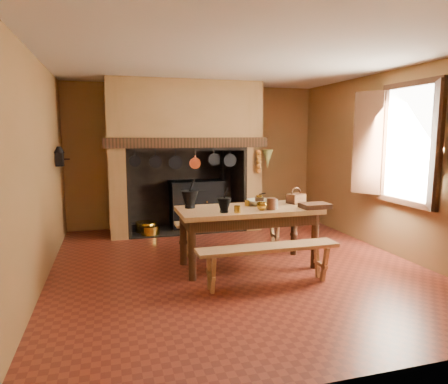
# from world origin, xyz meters

# --- Properties ---
(floor) EXTENTS (5.50, 5.50, 0.00)m
(floor) POSITION_xyz_m (0.00, 0.00, 0.00)
(floor) COLOR maroon
(floor) RESTS_ON ground
(ceiling) EXTENTS (5.50, 5.50, 0.00)m
(ceiling) POSITION_xyz_m (0.00, 0.00, 2.80)
(ceiling) COLOR silver
(ceiling) RESTS_ON back_wall
(back_wall) EXTENTS (5.00, 0.02, 2.80)m
(back_wall) POSITION_xyz_m (0.00, 2.75, 1.40)
(back_wall) COLOR olive
(back_wall) RESTS_ON floor
(wall_left) EXTENTS (0.02, 5.50, 2.80)m
(wall_left) POSITION_xyz_m (-2.50, 0.00, 1.40)
(wall_left) COLOR olive
(wall_left) RESTS_ON floor
(wall_right) EXTENTS (0.02, 5.50, 2.80)m
(wall_right) POSITION_xyz_m (2.50, 0.00, 1.40)
(wall_right) COLOR olive
(wall_right) RESTS_ON floor
(wall_front) EXTENTS (5.00, 0.02, 2.80)m
(wall_front) POSITION_xyz_m (0.00, -2.75, 1.40)
(wall_front) COLOR olive
(wall_front) RESTS_ON floor
(chimney_breast) EXTENTS (2.95, 0.96, 2.80)m
(chimney_breast) POSITION_xyz_m (-0.30, 2.31, 1.81)
(chimney_breast) COLOR olive
(chimney_breast) RESTS_ON floor
(iron_range) EXTENTS (1.12, 0.55, 1.60)m
(iron_range) POSITION_xyz_m (-0.04, 2.45, 0.48)
(iron_range) COLOR black
(iron_range) RESTS_ON floor
(hearth_pans) EXTENTS (0.51, 0.62, 0.20)m
(hearth_pans) POSITION_xyz_m (-1.05, 2.22, 0.09)
(hearth_pans) COLOR gold
(hearth_pans) RESTS_ON floor
(hanging_pans) EXTENTS (1.92, 0.29, 0.27)m
(hanging_pans) POSITION_xyz_m (-0.34, 1.81, 1.36)
(hanging_pans) COLOR black
(hanging_pans) RESTS_ON chimney_breast
(onion_string) EXTENTS (0.12, 0.10, 0.46)m
(onion_string) POSITION_xyz_m (1.00, 1.79, 1.33)
(onion_string) COLOR #B06720
(onion_string) RESTS_ON chimney_breast
(herb_bunch) EXTENTS (0.20, 0.20, 0.35)m
(herb_bunch) POSITION_xyz_m (1.18, 1.79, 1.38)
(herb_bunch) COLOR brown
(herb_bunch) RESTS_ON chimney_breast
(window) EXTENTS (0.39, 1.75, 1.76)m
(window) POSITION_xyz_m (2.35, -0.40, 1.70)
(window) COLOR white
(window) RESTS_ON wall_right
(wall_coffee_mill) EXTENTS (0.23, 0.16, 0.31)m
(wall_coffee_mill) POSITION_xyz_m (-2.42, 1.55, 1.52)
(wall_coffee_mill) COLOR black
(wall_coffee_mill) RESTS_ON wall_left
(work_table) EXTENTS (1.93, 0.86, 0.84)m
(work_table) POSITION_xyz_m (0.15, -0.07, 0.70)
(work_table) COLOR tan
(work_table) RESTS_ON floor
(bench_front) EXTENTS (1.77, 0.31, 0.50)m
(bench_front) POSITION_xyz_m (0.15, -0.81, 0.37)
(bench_front) COLOR tan
(bench_front) RESTS_ON floor
(bench_back) EXTENTS (1.79, 0.31, 0.50)m
(bench_back) POSITION_xyz_m (0.15, 0.69, 0.38)
(bench_back) COLOR tan
(bench_back) RESTS_ON floor
(mortar_large) EXTENTS (0.24, 0.24, 0.40)m
(mortar_large) POSITION_xyz_m (-0.63, 0.13, 0.97)
(mortar_large) COLOR black
(mortar_large) RESTS_ON work_table
(mortar_small) EXTENTS (0.19, 0.19, 0.32)m
(mortar_small) POSITION_xyz_m (-0.26, -0.30, 0.94)
(mortar_small) COLOR black
(mortar_small) RESTS_ON work_table
(coffee_grinder) EXTENTS (0.16, 0.13, 0.17)m
(coffee_grinder) POSITION_xyz_m (0.38, 0.10, 0.90)
(coffee_grinder) COLOR #3E2013
(coffee_grinder) RESTS_ON work_table
(brass_mug_a) EXTENTS (0.10, 0.10, 0.09)m
(brass_mug_a) POSITION_xyz_m (-0.11, -0.37, 0.88)
(brass_mug_a) COLOR gold
(brass_mug_a) RESTS_ON work_table
(brass_mug_b) EXTENTS (0.08, 0.08, 0.08)m
(brass_mug_b) POSITION_xyz_m (0.18, 0.08, 0.88)
(brass_mug_b) COLOR gold
(brass_mug_b) RESTS_ON work_table
(mixing_bowl) EXTENTS (0.36, 0.36, 0.08)m
(mixing_bowl) POSITION_xyz_m (0.37, 0.08, 0.88)
(mixing_bowl) COLOR #BDBB92
(mixing_bowl) RESTS_ON work_table
(stoneware_crock) EXTENTS (0.15, 0.15, 0.16)m
(stoneware_crock) POSITION_xyz_m (0.40, -0.29, 0.92)
(stoneware_crock) COLOR #4F2D1D
(stoneware_crock) RESTS_ON work_table
(glass_jar) EXTENTS (0.09, 0.09, 0.14)m
(glass_jar) POSITION_xyz_m (0.47, -0.25, 0.90)
(glass_jar) COLOR beige
(glass_jar) RESTS_ON work_table
(wicker_basket) EXTENTS (0.30, 0.26, 0.24)m
(wicker_basket) POSITION_xyz_m (0.94, 0.09, 0.91)
(wicker_basket) COLOR #492F16
(wicker_basket) RESTS_ON work_table
(wooden_tray) EXTENTS (0.39, 0.28, 0.07)m
(wooden_tray) POSITION_xyz_m (1.02, -0.35, 0.87)
(wooden_tray) COLOR #3E2013
(wooden_tray) RESTS_ON work_table
(brass_cup) EXTENTS (0.17, 0.17, 0.11)m
(brass_cup) POSITION_xyz_m (0.26, -0.29, 0.89)
(brass_cup) COLOR gold
(brass_cup) RESTS_ON work_table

